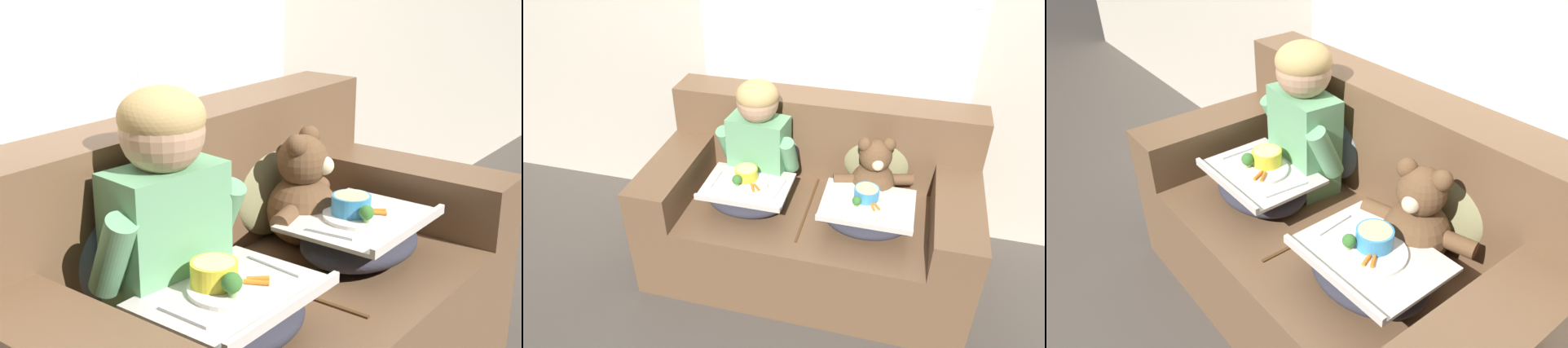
{
  "view_description": "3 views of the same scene",
  "coord_description": "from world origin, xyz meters",
  "views": [
    {
      "loc": [
        -1.47,
        -1.1,
        1.34
      ],
      "look_at": [
        -0.03,
        -0.0,
        0.76
      ],
      "focal_mm": 50.0,
      "sensor_mm": 36.0,
      "label": 1
    },
    {
      "loc": [
        0.4,
        -2.04,
        2.0
      ],
      "look_at": [
        -0.13,
        -0.05,
        0.62
      ],
      "focal_mm": 35.0,
      "sensor_mm": 36.0,
      "label": 2
    },
    {
      "loc": [
        1.09,
        -0.99,
        1.6
      ],
      "look_at": [
        -0.1,
        -0.05,
        0.62
      ],
      "focal_mm": 35.0,
      "sensor_mm": 36.0,
      "label": 3
    }
  ],
  "objects": [
    {
      "name": "child_figure",
      "position": [
        -0.3,
        0.09,
        0.76
      ],
      "size": [
        0.43,
        0.22,
        0.6
      ],
      "color": "#66A370",
      "rests_on": "couch"
    },
    {
      "name": "throw_pillow_behind_teddy",
      "position": [
        0.3,
        0.24,
        0.62
      ],
      "size": [
        0.37,
        0.18,
        0.39
      ],
      "color": "#898456",
      "rests_on": "couch"
    },
    {
      "name": "couch",
      "position": [
        0.0,
        0.06,
        0.33
      ],
      "size": [
        1.63,
        0.86,
        0.87
      ],
      "color": "brown",
      "rests_on": "ground_plane"
    },
    {
      "name": "throw_pillow_behind_child",
      "position": [
        -0.3,
        0.24,
        0.62
      ],
      "size": [
        0.4,
        0.19,
        0.42
      ],
      "color": "slate",
      "rests_on": "couch"
    },
    {
      "name": "ground_plane",
      "position": [
        0.0,
        0.0,
        0.0
      ],
      "size": [
        14.0,
        14.0,
        0.0
      ],
      "primitive_type": "plane",
      "color": "#4C443D"
    },
    {
      "name": "teddy_bear",
      "position": [
        0.3,
        0.09,
        0.59
      ],
      "size": [
        0.4,
        0.29,
        0.37
      ],
      "color": "brown",
      "rests_on": "couch"
    },
    {
      "name": "lap_tray_child",
      "position": [
        -0.3,
        -0.12,
        0.51
      ],
      "size": [
        0.42,
        0.33,
        0.2
      ],
      "color": "#2D2D38",
      "rests_on": "child_figure"
    },
    {
      "name": "lap_tray_teddy",
      "position": [
        0.3,
        -0.12,
        0.51
      ],
      "size": [
        0.43,
        0.34,
        0.2
      ],
      "color": "#2D2D38",
      "rests_on": "teddy_bear"
    }
  ]
}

